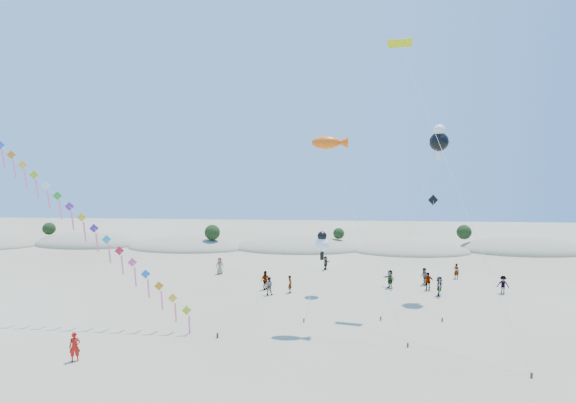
{
  "coord_description": "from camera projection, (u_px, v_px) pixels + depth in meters",
  "views": [
    {
      "loc": [
        4.07,
        -23.52,
        12.27
      ],
      "look_at": [
        1.14,
        14.0,
        9.3
      ],
      "focal_mm": 30.0,
      "sensor_mm": 36.0,
      "label": 1
    }
  ],
  "objects": [
    {
      "name": "ground",
      "position": [
        245.0,
        403.0,
        24.66
      ],
      "size": [
        160.0,
        160.0,
        0.0
      ],
      "primitive_type": "plane",
      "color": "gray",
      "rests_on": "ground"
    },
    {
      "name": "dune_ridge",
      "position": [
        304.0,
        248.0,
        69.43
      ],
      "size": [
        145.3,
        11.49,
        5.57
      ],
      "color": "gray",
      "rests_on": "ground"
    },
    {
      "name": "kite_train",
      "position": [
        41.0,
        182.0,
        37.88
      ],
      "size": [
        28.26,
        7.18,
        21.03
      ],
      "color": "#3F2D1E",
      "rests_on": "ground"
    },
    {
      "name": "fish_kite",
      "position": [
        330.0,
        143.0,
        36.28
      ],
      "size": [
        6.69,
        5.36,
        14.33
      ],
      "color": "#3F2D1E",
      "rests_on": "ground"
    },
    {
      "name": "cartoon_kite_low",
      "position": [
        322.0,
        243.0,
        44.87
      ],
      "size": [
        2.03,
        8.88,
        5.98
      ],
      "color": "#3F2D1E",
      "rests_on": "ground"
    },
    {
      "name": "cartoon_kite_high",
      "position": [
        439.0,
        140.0,
        43.96
      ],
      "size": [
        7.01,
        8.84,
        15.86
      ],
      "color": "#3F2D1E",
      "rests_on": "ground"
    },
    {
      "name": "parafoil_kite",
      "position": [
        402.0,
        50.0,
        40.43
      ],
      "size": [
        6.74,
        15.14,
        22.85
      ],
      "color": "#3F2D1E",
      "rests_on": "ground"
    },
    {
      "name": "dark_kite",
      "position": [
        435.0,
        228.0,
        42.15
      ],
      "size": [
        1.2,
        7.41,
        9.46
      ],
      "color": "#3F2D1E",
      "rests_on": "ground"
    },
    {
      "name": "flyer_foreground",
      "position": [
        75.0,
        347.0,
        29.85
      ],
      "size": [
        0.78,
        0.66,
        1.82
      ],
      "primitive_type": "imported",
      "rotation": [
        0.0,
        0.0,
        0.39
      ],
      "color": "#B3150E",
      "rests_on": "ground"
    },
    {
      "name": "beachgoers",
      "position": [
        370.0,
        278.0,
        47.95
      ],
      "size": [
        29.59,
        12.29,
        1.85
      ],
      "color": "slate",
      "rests_on": "ground"
    }
  ]
}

